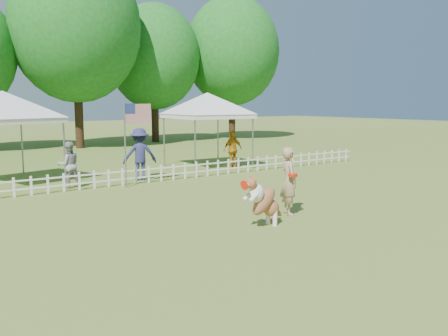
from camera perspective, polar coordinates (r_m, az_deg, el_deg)
name	(u,v)px	position (r m, az deg, el deg)	size (l,w,h in m)	color
ground	(280,223)	(11.94, 6.37, -6.22)	(120.00, 120.00, 0.00)	#496620
picket_fence	(142,175)	(17.57, -9.32, -0.78)	(22.00, 0.08, 0.60)	white
handler	(289,181)	(12.65, 7.43, -1.48)	(0.63, 0.41, 1.71)	tan
dog	(264,201)	(11.38, 4.64, -3.80)	(1.16, 0.39, 1.20)	brown
frisbee_on_turf	(274,220)	(12.14, 5.70, -5.92)	(0.23, 0.23, 0.02)	red
canopy_tent_left	(5,139)	(18.65, -23.77, 3.06)	(3.03, 3.03, 3.13)	silver
canopy_tent_right	(207,131)	(21.51, -1.90, 4.25)	(3.04, 3.04, 3.14)	silver
flag_pole	(125,145)	(16.75, -11.23, 2.59)	(1.09, 0.11, 2.83)	gray
spectator_a	(69,165)	(17.20, -17.32, 0.35)	(0.74, 0.58, 1.53)	gray
spectator_b	(140,154)	(18.30, -9.61, 1.57)	(1.22, 0.70, 1.88)	navy
spectator_c	(233,149)	(21.27, 1.01, 2.13)	(0.93, 0.39, 1.59)	#C67D17
tree_center_right	(76,42)	(31.62, -16.54, 13.64)	(7.60, 7.60, 12.60)	#195A1B
tree_right	(154,66)	(35.37, -7.98, 11.43)	(6.20, 6.20, 10.40)	#195A1B
tree_far_right	(232,62)	(37.83, 0.94, 12.01)	(7.00, 7.00, 11.40)	#195A1B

